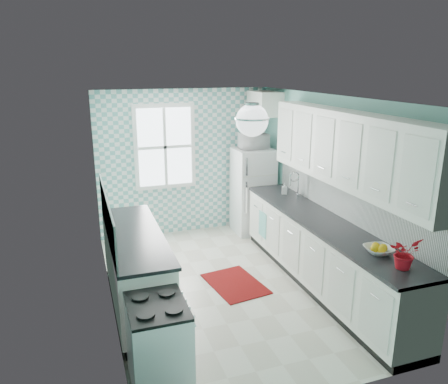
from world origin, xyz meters
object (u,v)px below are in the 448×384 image
object	(u,v)px
ceiling_light	(252,120)
fridge	(253,191)
fruit_bowl	(379,250)
potted_plant	(404,253)
sink	(288,199)
microwave	(254,141)
stove	(159,342)

from	to	relation	value
ceiling_light	fridge	distance (m)	3.23
fruit_bowl	potted_plant	distance (m)	0.39
fruit_bowl	potted_plant	bearing A→B (deg)	-90.00
sink	ceiling_light	bearing A→B (deg)	-130.86
ceiling_light	fridge	world-z (taller)	ceiling_light
potted_plant	microwave	distance (m)	3.69
sink	fruit_bowl	world-z (taller)	sink
stove	microwave	world-z (taller)	microwave
potted_plant	sink	bearing A→B (deg)	89.90
stove	fruit_bowl	size ratio (longest dim) A/B	2.71
ceiling_light	potted_plant	size ratio (longest dim) A/B	1.09
sink	fruit_bowl	bearing A→B (deg)	-90.96
fridge	ceiling_light	bearing A→B (deg)	-111.14
fridge	stove	xyz separation A→B (m)	(-2.31, -3.34, -0.33)
ceiling_light	microwave	size ratio (longest dim) A/B	0.75
ceiling_light	fruit_bowl	distance (m)	1.93
fridge	stove	size ratio (longest dim) A/B	1.87
stove	potted_plant	size ratio (longest dim) A/B	2.50
fruit_bowl	microwave	bearing A→B (deg)	91.57
ceiling_light	fruit_bowl	size ratio (longest dim) A/B	1.18
fridge	sink	xyz separation A→B (m)	(0.09, -1.16, 0.18)
microwave	potted_plant	bearing A→B (deg)	88.50
sink	potted_plant	size ratio (longest dim) A/B	1.66
ceiling_light	sink	size ratio (longest dim) A/B	0.66
ceiling_light	microwave	world-z (taller)	ceiling_light
fruit_bowl	ceiling_light	bearing A→B (deg)	150.09
potted_plant	microwave	bearing A→B (deg)	91.41
microwave	sink	bearing A→B (deg)	91.75
fruit_bowl	potted_plant	size ratio (longest dim) A/B	0.92
stove	potted_plant	world-z (taller)	potted_plant
sink	microwave	world-z (taller)	microwave
fridge	microwave	size ratio (longest dim) A/B	3.21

